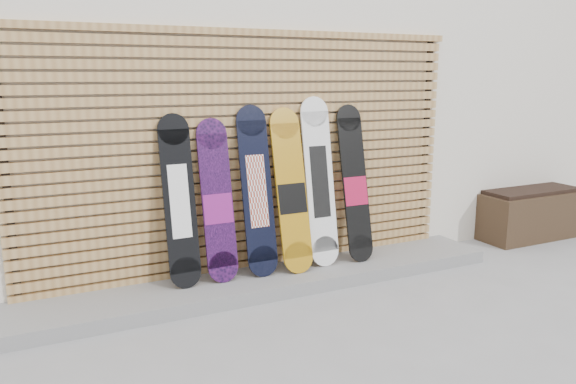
% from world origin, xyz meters
% --- Properties ---
extents(ground, '(80.00, 80.00, 0.00)m').
position_xyz_m(ground, '(0.00, 0.00, 0.00)').
color(ground, gray).
rests_on(ground, ground).
extents(building, '(12.00, 5.00, 3.60)m').
position_xyz_m(building, '(0.50, 3.50, 1.80)').
color(building, silver).
rests_on(building, ground).
extents(concrete_step, '(4.60, 0.70, 0.12)m').
position_xyz_m(concrete_step, '(-0.15, 0.68, 0.06)').
color(concrete_step, gray).
rests_on(concrete_step, ground).
extents(slat_wall, '(4.26, 0.08, 2.29)m').
position_xyz_m(slat_wall, '(-0.15, 0.97, 1.21)').
color(slat_wall, '#AB7D47').
rests_on(slat_wall, ground).
extents(planter_box, '(1.30, 0.54, 0.59)m').
position_xyz_m(planter_box, '(3.32, 0.79, 0.29)').
color(planter_box, '#322316').
rests_on(planter_box, ground).
extents(snowboard_0, '(0.27, 0.29, 1.47)m').
position_xyz_m(snowboard_0, '(-0.88, 0.80, 0.85)').
color(snowboard_0, black).
rests_on(snowboard_0, concrete_step).
extents(snowboard_1, '(0.27, 0.30, 1.42)m').
position_xyz_m(snowboard_1, '(-0.54, 0.79, 0.82)').
color(snowboard_1, black).
rests_on(snowboard_1, concrete_step).
extents(snowboard_2, '(0.28, 0.32, 1.52)m').
position_xyz_m(snowboard_2, '(-0.17, 0.78, 0.88)').
color(snowboard_2, black).
rests_on(snowboard_2, concrete_step).
extents(snowboard_3, '(0.29, 0.38, 1.49)m').
position_xyz_m(snowboard_3, '(0.15, 0.75, 0.85)').
color(snowboard_3, '#B67F13').
rests_on(snowboard_3, concrete_step).
extents(snowboard_4, '(0.29, 0.32, 1.58)m').
position_xyz_m(snowboard_4, '(0.47, 0.79, 0.91)').
color(snowboard_4, white).
rests_on(snowboard_4, concrete_step).
extents(snowboard_5, '(0.26, 0.36, 1.50)m').
position_xyz_m(snowboard_5, '(0.85, 0.76, 0.86)').
color(snowboard_5, black).
rests_on(snowboard_5, concrete_step).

